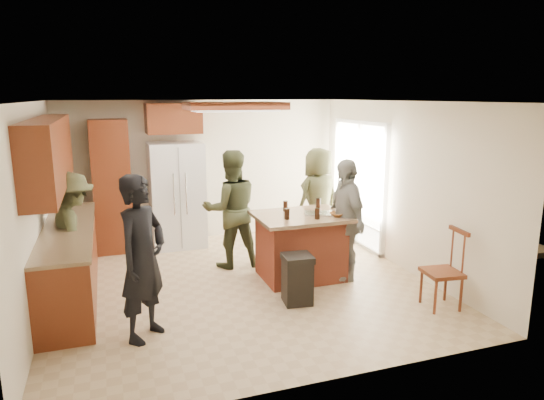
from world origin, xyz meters
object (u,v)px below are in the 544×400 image
object	(u,v)px
person_side_right	(345,220)
trash_bin	(297,279)
spindle_chair	(444,272)
person_counter	(74,233)
person_front_left	(143,258)
person_behind_left	(231,209)
person_behind_right	(318,199)
refrigerator	(177,195)
kitchen_island	(301,246)

from	to	relation	value
person_side_right	trash_bin	xyz separation A→B (m)	(-0.96, -0.58, -0.54)
person_side_right	spindle_chair	xyz separation A→B (m)	(0.69, -1.28, -0.41)
person_side_right	person_counter	distance (m)	3.67
person_side_right	person_front_left	bearing A→B (deg)	-69.90
person_side_right	trash_bin	size ratio (longest dim) A/B	2.74
person_front_left	trash_bin	size ratio (longest dim) A/B	2.84
person_front_left	person_behind_left	bearing A→B (deg)	4.47
person_behind_right	refrigerator	world-z (taller)	refrigerator
person_side_right	person_counter	bearing A→B (deg)	-98.27
person_side_right	refrigerator	size ratio (longest dim) A/B	0.96
person_front_left	spindle_chair	world-z (taller)	person_front_left
kitchen_island	trash_bin	size ratio (longest dim) A/B	2.03
kitchen_island	person_side_right	bearing A→B (deg)	-21.59
kitchen_island	spindle_chair	size ratio (longest dim) A/B	1.29
person_counter	trash_bin	bearing A→B (deg)	-134.84
person_side_right	kitchen_island	xyz separation A→B (m)	(-0.58, 0.23, -0.39)
person_side_right	person_counter	size ratio (longest dim) A/B	1.07
person_counter	kitchen_island	bearing A→B (deg)	-117.95
kitchen_island	person_behind_right	bearing A→B (deg)	55.49
person_behind_left	trash_bin	xyz separation A→B (m)	(0.44, -1.61, -0.58)
person_counter	refrigerator	size ratio (longest dim) A/B	0.90
person_counter	spindle_chair	size ratio (longest dim) A/B	1.62
refrigerator	trash_bin	distance (m)	3.16
person_counter	person_front_left	bearing A→B (deg)	-173.03
refrigerator	person_front_left	bearing A→B (deg)	-104.42
spindle_chair	refrigerator	bearing A→B (deg)	126.67
person_behind_right	kitchen_island	xyz separation A→B (m)	(-0.79, -1.15, -0.39)
person_front_left	spindle_chair	xyz separation A→B (m)	(3.53, -0.42, -0.44)
person_side_right	trash_bin	bearing A→B (deg)	-55.69
refrigerator	kitchen_island	xyz separation A→B (m)	(1.43, -2.12, -0.43)
person_behind_left	person_counter	xyz separation A→B (m)	(-2.20, -0.30, -0.09)
person_behind_left	trash_bin	size ratio (longest dim) A/B	2.84
person_front_left	person_counter	size ratio (longest dim) A/B	1.11
spindle_chair	trash_bin	bearing A→B (deg)	156.79
person_behind_left	person_behind_right	distance (m)	1.64
person_side_right	person_counter	xyz separation A→B (m)	(-3.60, 0.73, -0.06)
kitchen_island	trash_bin	bearing A→B (deg)	-115.05
person_side_right	trash_bin	distance (m)	1.24
person_side_right	spindle_chair	world-z (taller)	person_side_right
person_behind_right	trash_bin	size ratio (longest dim) A/B	2.75
refrigerator	kitchen_island	world-z (taller)	refrigerator
person_behind_right	trash_bin	distance (m)	2.34
kitchen_island	person_behind_left	bearing A→B (deg)	135.33
person_behind_left	kitchen_island	xyz separation A→B (m)	(0.81, -0.80, -0.42)
person_behind_left	person_side_right	xyz separation A→B (m)	(1.39, -1.03, -0.03)
refrigerator	spindle_chair	size ratio (longest dim) A/B	1.81
person_behind_left	refrigerator	world-z (taller)	refrigerator
person_front_left	person_behind_right	world-z (taller)	person_front_left
trash_bin	person_behind_right	bearing A→B (deg)	59.16
person_front_left	trash_bin	world-z (taller)	person_front_left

